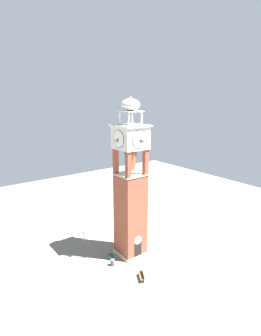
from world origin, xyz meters
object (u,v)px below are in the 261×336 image
object	(u,v)px
clock_tower	(131,193)
trash_bin	(113,263)
park_bench	(142,275)
lamp_post	(84,238)

from	to	relation	value
clock_tower	trash_bin	size ratio (longest dim) A/B	24.97
clock_tower	park_bench	world-z (taller)	clock_tower
clock_tower	trash_bin	distance (m)	8.68
clock_tower	park_bench	bearing A→B (deg)	-113.52
lamp_post	trash_bin	xyz separation A→B (m)	(1.98, -3.38, -2.40)
clock_tower	lamp_post	xyz separation A→B (m)	(-5.38, 2.47, -5.53)
park_bench	lamp_post	distance (m)	8.48
trash_bin	lamp_post	bearing A→B (deg)	120.40
lamp_post	trash_bin	size ratio (longest dim) A/B	5.09
lamp_post	trash_bin	distance (m)	4.59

